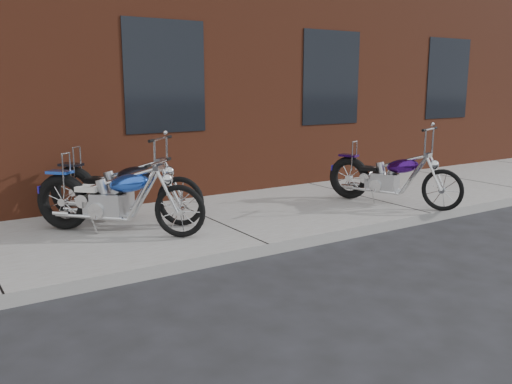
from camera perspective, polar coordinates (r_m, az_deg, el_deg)
ground at (r=6.75m, az=1.30°, el=-6.71°), size 120.00×120.00×0.00m
sidewalk at (r=7.96m, az=-4.75°, el=-3.36°), size 22.00×3.00×0.15m
chopper_purple at (r=9.08m, az=13.92°, el=1.31°), size 0.96×2.15×1.27m
chopper_blue at (r=7.32m, az=-14.60°, el=-0.92°), size 1.74×1.81×1.04m
chopper_third at (r=7.93m, az=-13.98°, el=0.05°), size 1.69×1.87×1.22m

